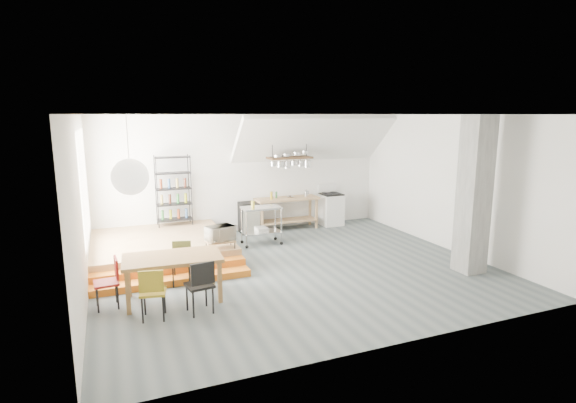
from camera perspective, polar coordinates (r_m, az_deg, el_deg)
name	(u,v)px	position (r m, az deg, el deg)	size (l,w,h in m)	color
floor	(294,268)	(9.61, 0.81, -8.48)	(8.00, 8.00, 0.00)	#4D5859
wall_back	(245,174)	(12.46, -5.45, 3.54)	(8.00, 0.04, 3.20)	silver
wall_left	(81,209)	(8.51, -24.83, -0.88)	(0.04, 7.00, 3.20)	silver
wall_right	(449,183)	(11.35, 19.79, 2.22)	(0.04, 7.00, 3.20)	silver
ceiling	(295,115)	(9.06, 0.87, 10.98)	(8.00, 7.00, 0.02)	white
slope_ceiling	(314,139)	(12.46, 3.31, 7.95)	(4.40, 1.80, 0.15)	white
window_pane	(84,185)	(9.95, -24.45, 1.90)	(0.02, 2.50, 2.20)	white
platform	(161,247)	(10.82, -15.81, -5.55)	(3.00, 3.00, 0.40)	#96724B
step_lower	(174,281)	(9.02, -14.34, -9.71)	(3.00, 0.35, 0.13)	#CB6817
step_upper	(171,272)	(9.32, -14.66, -8.60)	(3.00, 0.35, 0.27)	#CB6817
concrete_column	(474,195)	(9.80, 22.54, 0.74)	(0.50, 0.50, 3.20)	slate
kitchen_counter	(287,208)	(12.66, -0.14, -0.77)	(1.80, 0.60, 0.91)	#96724B
stove	(331,209)	(13.27, 5.47, -0.92)	(0.60, 0.60, 1.18)	white
pot_rack	(291,160)	(12.26, 0.38, 5.23)	(1.20, 0.50, 1.43)	#442C1B
wire_shelving	(173,189)	(11.79, -14.35, 1.49)	(0.88, 0.38, 1.80)	black
microwave_shelf	(220,241)	(9.71, -8.59, -5.01)	(0.60, 0.40, 0.16)	#96724B
paper_lantern	(130,177)	(7.76, -19.41, 2.96)	(0.60, 0.60, 0.60)	white
dining_table	(172,261)	(8.10, -14.47, -7.32)	(1.71, 1.03, 0.79)	olive
chair_mustard	(152,289)	(7.45, -16.84, -10.65)	(0.46, 0.46, 0.86)	#A48B1C
chair_black	(201,282)	(7.49, -11.03, -10.04)	(0.46, 0.46, 0.90)	black
chair_olive	(182,259)	(8.89, -13.35, -7.10)	(0.45, 0.45, 0.82)	brown
chair_red	(110,278)	(8.17, -21.63, -9.05)	(0.41, 0.41, 0.85)	maroon
rolling_cart	(261,220)	(11.20, -3.40, -2.38)	(0.99, 0.57, 0.95)	silver
mini_fridge	(249,218)	(12.38, -4.99, -2.04)	(0.50, 0.50, 0.84)	black
microwave	(220,233)	(9.66, -8.62, -4.01)	(0.57, 0.39, 0.32)	beige
bowl	(290,197)	(12.58, 0.26, 0.58)	(0.19, 0.19, 0.05)	silver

